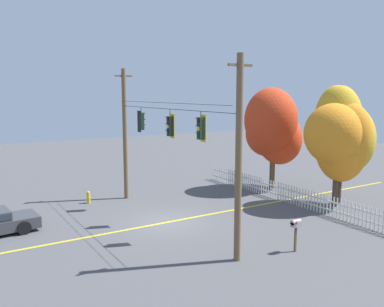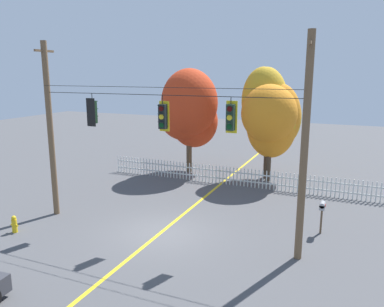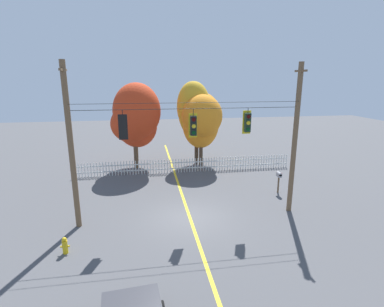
{
  "view_description": "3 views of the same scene",
  "coord_description": "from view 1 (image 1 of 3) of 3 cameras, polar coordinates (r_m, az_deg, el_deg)",
  "views": [
    {
      "loc": [
        17.89,
        -9.61,
        6.61
      ],
      "look_at": [
        0.38,
        1.16,
        3.55
      ],
      "focal_mm": 37.97,
      "sensor_mm": 36.0,
      "label": 1
    },
    {
      "loc": [
        7.17,
        -13.31,
        6.69
      ],
      "look_at": [
        1.02,
        1.01,
        3.35
      ],
      "focal_mm": 35.31,
      "sensor_mm": 36.0,
      "label": 2
    },
    {
      "loc": [
        -2.22,
        -14.28,
        7.25
      ],
      "look_at": [
        0.28,
        0.95,
        3.32
      ],
      "focal_mm": 27.43,
      "sensor_mm": 36.0,
      "label": 3
    }
  ],
  "objects": [
    {
      "name": "ground",
      "position": [
        21.35,
        -3.24,
        -9.58
      ],
      "size": [
        80.0,
        80.0,
        0.0
      ],
      "primitive_type": "plane",
      "color": "#4C4C4F"
    },
    {
      "name": "lane_centerline_stripe",
      "position": [
        21.35,
        -3.24,
        -9.57
      ],
      "size": [
        0.16,
        36.0,
        0.01
      ],
      "primitive_type": "cube",
      "color": "gold",
      "rests_on": "ground"
    },
    {
      "name": "signal_support_span",
      "position": [
        20.45,
        -3.34,
        1.49
      ],
      "size": [
        11.67,
        1.1,
        8.1
      ],
      "color": "brown",
      "rests_on": "ground"
    },
    {
      "name": "traffic_signal_westbound_side",
      "position": [
        23.25,
        -7.16,
        4.52
      ],
      "size": [
        0.43,
        0.38,
        1.41
      ],
      "color": "black"
    },
    {
      "name": "traffic_signal_eastbound_side",
      "position": [
        20.21,
        -3.08,
        3.86
      ],
      "size": [
        0.43,
        0.38,
        1.46
      ],
      "color": "black"
    },
    {
      "name": "traffic_signal_northbound_primary",
      "position": [
        17.79,
        1.27,
        3.55
      ],
      "size": [
        0.43,
        0.38,
        1.35
      ],
      "color": "black"
    },
    {
      "name": "white_picket_fence",
      "position": [
        25.09,
        14.14,
        -5.74
      ],
      "size": [
        17.03,
        0.06,
        1.12
      ],
      "color": "silver",
      "rests_on": "ground"
    },
    {
      "name": "autumn_maple_near_fence",
      "position": [
        28.46,
        11.24,
        3.37
      ],
      "size": [
        4.01,
        4.11,
        7.0
      ],
      "color": "brown",
      "rests_on": "ground"
    },
    {
      "name": "autumn_maple_mid",
      "position": [
        25.46,
        20.19,
        3.08
      ],
      "size": [
        3.74,
        3.08,
        7.08
      ],
      "color": "#473828",
      "rests_on": "ground"
    },
    {
      "name": "autumn_oak_far_east",
      "position": [
        24.87,
        20.1,
        1.86
      ],
      "size": [
        3.45,
        3.69,
        6.1
      ],
      "color": "#473828",
      "rests_on": "ground"
    },
    {
      "name": "fire_hydrant",
      "position": [
        25.5,
        -14.34,
        -5.97
      ],
      "size": [
        0.38,
        0.22,
        0.75
      ],
      "color": "gold",
      "rests_on": "ground"
    },
    {
      "name": "roadside_mailbox",
      "position": [
        17.74,
        14.39,
        -9.76
      ],
      "size": [
        0.25,
        0.44,
        1.4
      ],
      "color": "brown",
      "rests_on": "ground"
    }
  ]
}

